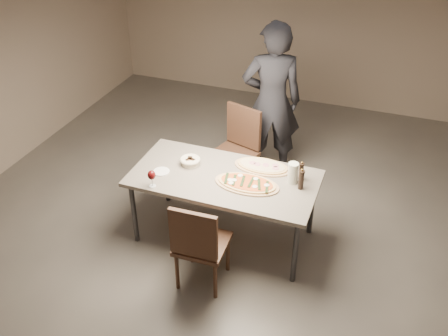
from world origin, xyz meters
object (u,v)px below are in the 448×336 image
(bread_basket, at_px, (190,161))
(carafe, at_px, (293,173))
(dining_table, at_px, (224,182))
(ham_pizza, at_px, (262,166))
(zucchini_pizza, at_px, (247,183))
(chair_near, at_px, (199,242))
(chair_far, at_px, (237,145))
(diner, at_px, (271,102))
(pepper_mill_left, at_px, (301,179))

(bread_basket, relative_size, carafe, 0.98)
(dining_table, distance_m, ham_pizza, 0.42)
(zucchini_pizza, height_order, chair_near, chair_near)
(chair_near, bearing_deg, zucchini_pizza, 69.86)
(chair_far, bearing_deg, dining_table, 118.12)
(dining_table, height_order, zucchini_pizza, zucchini_pizza)
(diner, bearing_deg, pepper_mill_left, 96.02)
(pepper_mill_left, bearing_deg, zucchini_pizza, -166.51)
(carafe, xyz_separation_m, chair_near, (-0.61, -0.86, -0.33))
(dining_table, bearing_deg, ham_pizza, 42.91)
(bread_basket, xyz_separation_m, carafe, (1.03, 0.05, 0.06))
(ham_pizza, bearing_deg, zucchini_pizza, -121.38)
(carafe, height_order, chair_far, chair_far)
(dining_table, xyz_separation_m, zucchini_pizza, (0.25, -0.05, 0.07))
(ham_pizza, bearing_deg, carafe, -44.99)
(pepper_mill_left, bearing_deg, chair_far, 136.76)
(zucchini_pizza, height_order, carafe, carafe)
(zucchini_pizza, xyz_separation_m, pepper_mill_left, (0.49, 0.12, 0.09))
(chair_far, bearing_deg, carafe, 153.53)
(bread_basket, height_order, chair_far, chair_far)
(dining_table, bearing_deg, chair_far, 100.81)
(dining_table, relative_size, pepper_mill_left, 8.26)
(ham_pizza, xyz_separation_m, pepper_mill_left, (0.43, -0.22, 0.09))
(zucchini_pizza, xyz_separation_m, ham_pizza, (0.05, 0.33, -0.00))
(bread_basket, height_order, chair_near, chair_near)
(dining_table, xyz_separation_m, chair_far, (-0.18, 0.92, -0.14))
(dining_table, bearing_deg, chair_near, -87.61)
(pepper_mill_left, height_order, diner, diner)
(zucchini_pizza, xyz_separation_m, carafe, (0.39, 0.19, 0.09))
(diner, bearing_deg, bread_basket, 48.25)
(diner, bearing_deg, chair_near, 67.57)
(zucchini_pizza, height_order, pepper_mill_left, pepper_mill_left)
(zucchini_pizza, distance_m, ham_pizza, 0.34)
(chair_far, xyz_separation_m, diner, (0.26, 0.42, 0.39))
(dining_table, height_order, chair_far, chair_far)
(ham_pizza, relative_size, chair_far, 0.57)
(dining_table, relative_size, bread_basket, 8.83)
(pepper_mill_left, height_order, chair_far, chair_far)
(ham_pizza, distance_m, diner, 1.10)
(ham_pizza, relative_size, diner, 0.30)
(dining_table, relative_size, carafe, 8.68)
(ham_pizza, height_order, pepper_mill_left, pepper_mill_left)
(dining_table, xyz_separation_m, chair_near, (0.03, -0.72, -0.17))
(zucchini_pizza, bearing_deg, dining_table, 166.87)
(dining_table, bearing_deg, zucchini_pizza, -12.45)
(zucchini_pizza, bearing_deg, pepper_mill_left, 12.81)
(carafe, bearing_deg, chair_far, 136.22)
(zucchini_pizza, distance_m, bread_basket, 0.65)
(dining_table, distance_m, chair_near, 0.74)
(bread_basket, height_order, pepper_mill_left, pepper_mill_left)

